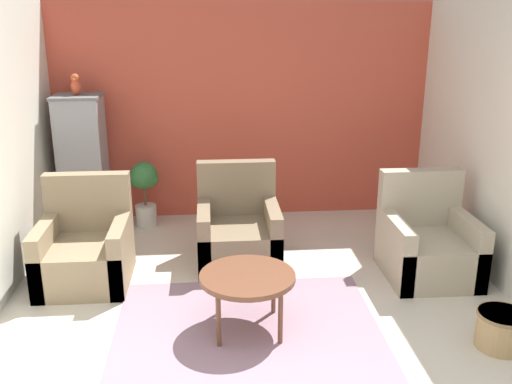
# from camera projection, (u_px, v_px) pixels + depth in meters

# --- Properties ---
(wall_back_accent) EXTENTS (4.31, 0.06, 2.42)m
(wall_back_accent) POSITION_uv_depth(u_px,v_px,m) (243.00, 112.00, 6.47)
(wall_back_accent) COLOR #C64C38
(wall_back_accent) RESTS_ON ground_plane
(wall_right) EXTENTS (0.06, 3.62, 2.42)m
(wall_right) POSITION_uv_depth(u_px,v_px,m) (503.00, 146.00, 4.89)
(wall_right) COLOR silver
(wall_right) RESTS_ON ground_plane
(area_rug) EXTENTS (2.01, 1.59, 0.01)m
(area_rug) POSITION_uv_depth(u_px,v_px,m) (248.00, 328.00, 4.34)
(area_rug) COLOR gray
(area_rug) RESTS_ON ground_plane
(coffee_table) EXTENTS (0.71, 0.71, 0.46)m
(coffee_table) POSITION_uv_depth(u_px,v_px,m) (247.00, 280.00, 4.22)
(coffee_table) COLOR brown
(coffee_table) RESTS_ON ground_plane
(armchair_left) EXTENTS (0.77, 0.80, 0.92)m
(armchair_left) POSITION_uv_depth(u_px,v_px,m) (86.00, 251.00, 5.05)
(armchair_left) COLOR #8E7A5B
(armchair_left) RESTS_ON ground_plane
(armchair_right) EXTENTS (0.77, 0.80, 0.92)m
(armchair_right) POSITION_uv_depth(u_px,v_px,m) (427.00, 246.00, 5.16)
(armchair_right) COLOR tan
(armchair_right) RESTS_ON ground_plane
(armchair_middle) EXTENTS (0.77, 0.80, 0.92)m
(armchair_middle) POSITION_uv_depth(u_px,v_px,m) (238.00, 233.00, 5.46)
(armchair_middle) COLOR #7A664C
(armchair_middle) RESTS_ON ground_plane
(birdcage) EXTENTS (0.49, 0.49, 1.48)m
(birdcage) POSITION_uv_depth(u_px,v_px,m) (83.00, 163.00, 6.13)
(birdcage) COLOR slate
(birdcage) RESTS_ON ground_plane
(parrot) EXTENTS (0.10, 0.19, 0.22)m
(parrot) POSITION_uv_depth(u_px,v_px,m) (76.00, 85.00, 5.87)
(parrot) COLOR #D14C2D
(parrot) RESTS_ON birdcage
(potted_plant) EXTENTS (0.33, 0.30, 0.74)m
(potted_plant) POSITION_uv_depth(u_px,v_px,m) (144.00, 187.00, 6.29)
(potted_plant) COLOR beige
(potted_plant) RESTS_ON ground_plane
(wicker_basket) EXTENTS (0.36, 0.36, 0.27)m
(wicker_basket) POSITION_uv_depth(u_px,v_px,m) (501.00, 329.00, 4.08)
(wicker_basket) COLOR tan
(wicker_basket) RESTS_ON ground_plane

